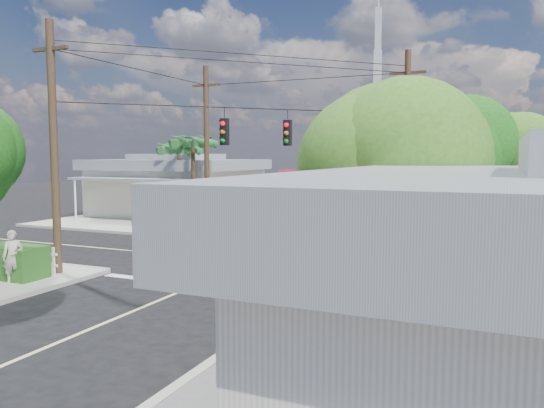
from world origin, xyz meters
The scene contains 16 objects.
ground centered at (0.00, 0.00, 0.00)m, with size 120.00×120.00×0.00m, color black.
sidewalk_ne centered at (10.88, 10.88, 0.07)m, with size 14.12×14.12×0.14m.
sidewalk_nw centered at (-10.88, 10.88, 0.07)m, with size 14.12×14.12×0.14m.
road_markings centered at (0.00, -1.47, 0.01)m, with size 32.00×32.00×0.01m.
building_nw centered at (-12.00, 12.46, 2.22)m, with size 10.80×10.20×4.30m.
radio_tower centered at (0.50, 20.00, 5.64)m, with size 0.80×0.80×17.00m.
tree_ne_front centered at (7.21, 6.76, 4.77)m, with size 4.21×4.14×6.66m.
tree_ne_back centered at (9.81, 8.96, 4.19)m, with size 3.77×3.66×5.82m.
tree_se centered at (7.01, -7.24, 4.04)m, with size 3.67×3.54×5.62m.
palm_nw_front centered at (-7.50, 7.50, 5.04)m, with size 3.01×3.08×5.59m.
palm_nw_back centered at (-9.50, 9.00, 4.67)m, with size 3.01×3.08×5.19m.
utility_poles centered at (-1.58, 1.60, 4.67)m, with size 12.00×10.68×9.00m.
vending_boxes centered at (6.50, 6.20, 0.69)m, with size 1.90×0.50×1.10m.
delivery_truck centered at (1.44, 2.71, 1.87)m, with size 5.44×8.80×3.68m.
parked_car centered at (10.52, 1.73, 0.76)m, with size 2.53×5.49×1.53m, color silver.
pedestrian centered at (-5.32, -6.99, 1.02)m, with size 0.64×0.42×1.75m, color #B8AD9B.
Camera 1 is at (9.36, -19.21, 4.32)m, focal length 35.00 mm.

